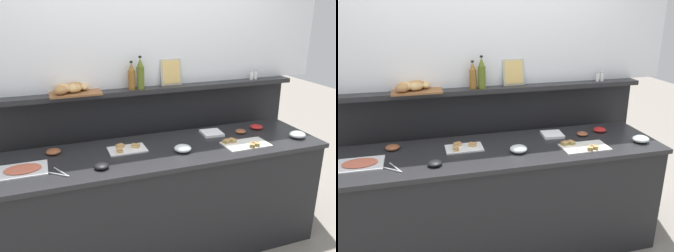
# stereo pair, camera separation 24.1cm
# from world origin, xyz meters

# --- Properties ---
(ground_plane) EXTENTS (12.00, 12.00, 0.00)m
(ground_plane) POSITION_xyz_m (0.00, 0.60, 0.00)
(ground_plane) COLOR gray
(buffet_counter) EXTENTS (2.61, 0.70, 0.92)m
(buffet_counter) POSITION_xyz_m (0.00, 0.00, 0.46)
(buffet_counter) COLOR black
(buffet_counter) RESTS_ON ground_plane
(back_ledge_unit) EXTENTS (2.89, 0.22, 1.30)m
(back_ledge_unit) POSITION_xyz_m (0.00, 0.53, 0.68)
(back_ledge_unit) COLOR black
(back_ledge_unit) RESTS_ON ground_plane
(upper_wall_panel) EXTENTS (3.49, 0.08, 1.30)m
(upper_wall_panel) POSITION_xyz_m (0.00, 0.55, 1.95)
(upper_wall_panel) COLOR white
(upper_wall_panel) RESTS_ON back_ledge_unit
(sandwich_platter_rear) EXTENTS (0.29, 0.18, 0.04)m
(sandwich_platter_rear) POSITION_xyz_m (-0.25, 0.07, 0.93)
(sandwich_platter_rear) COLOR white
(sandwich_platter_rear) RESTS_ON buffet_counter
(sandwich_platter_side) EXTENTS (0.36, 0.21, 0.04)m
(sandwich_platter_side) POSITION_xyz_m (0.65, -0.15, 0.93)
(sandwich_platter_side) COLOR white
(sandwich_platter_side) RESTS_ON buffet_counter
(cold_cuts_platter) EXTENTS (0.32, 0.23, 0.02)m
(cold_cuts_platter) POSITION_xyz_m (-0.99, -0.04, 0.93)
(cold_cuts_platter) COLOR white
(cold_cuts_platter) RESTS_ON buffet_counter
(glass_bowl_large) EXTENTS (0.13, 0.13, 0.05)m
(glass_bowl_large) POSITION_xyz_m (1.15, -0.15, 0.94)
(glass_bowl_large) COLOR silver
(glass_bowl_large) RESTS_ON buffet_counter
(glass_bowl_medium) EXTENTS (0.13, 0.13, 0.05)m
(glass_bowl_medium) POSITION_xyz_m (0.14, -0.10, 0.94)
(glass_bowl_medium) COLOR silver
(glass_bowl_medium) RESTS_ON buffet_counter
(condiment_bowl_red) EXTENTS (0.11, 0.11, 0.04)m
(condiment_bowl_red) POSITION_xyz_m (-0.78, 0.19, 0.94)
(condiment_bowl_red) COLOR brown
(condiment_bowl_red) RESTS_ON buffet_counter
(condiment_bowl_teal) EXTENTS (0.10, 0.10, 0.04)m
(condiment_bowl_teal) POSITION_xyz_m (-0.49, -0.18, 0.94)
(condiment_bowl_teal) COLOR black
(condiment_bowl_teal) RESTS_ON buffet_counter
(condiment_bowl_cream) EXTENTS (0.09, 0.09, 0.03)m
(condiment_bowl_cream) POSITION_xyz_m (0.76, 0.10, 0.93)
(condiment_bowl_cream) COLOR brown
(condiment_bowl_cream) RESTS_ON buffet_counter
(condiment_bowl_dark) EXTENTS (0.11, 0.11, 0.04)m
(condiment_bowl_dark) POSITION_xyz_m (0.95, 0.15, 0.94)
(condiment_bowl_dark) COLOR red
(condiment_bowl_dark) RESTS_ON buffet_counter
(serving_tongs) EXTENTS (0.15, 0.17, 0.01)m
(serving_tongs) POSITION_xyz_m (-0.76, -0.17, 0.92)
(serving_tongs) COLOR #B7BABF
(serving_tongs) RESTS_ON buffet_counter
(napkin_stack) EXTENTS (0.18, 0.18, 0.02)m
(napkin_stack) POSITION_xyz_m (0.51, 0.16, 0.93)
(napkin_stack) COLOR white
(napkin_stack) RESTS_ON buffet_counter
(vinegar_bottle_amber) EXTENTS (0.06, 0.06, 0.24)m
(vinegar_bottle_amber) POSITION_xyz_m (-0.11, 0.44, 1.41)
(vinegar_bottle_amber) COLOR #8E5B23
(vinegar_bottle_amber) RESTS_ON back_ledge_unit
(olive_oil_bottle) EXTENTS (0.06, 0.06, 0.28)m
(olive_oil_bottle) POSITION_xyz_m (-0.03, 0.43, 1.42)
(olive_oil_bottle) COLOR #56661E
(olive_oil_bottle) RESTS_ON back_ledge_unit
(salt_shaker) EXTENTS (0.03, 0.03, 0.09)m
(salt_shaker) POSITION_xyz_m (1.06, 0.45, 1.34)
(salt_shaker) COLOR white
(salt_shaker) RESTS_ON back_ledge_unit
(pepper_shaker) EXTENTS (0.03, 0.03, 0.09)m
(pepper_shaker) POSITION_xyz_m (1.10, 0.45, 1.34)
(pepper_shaker) COLOR white
(pepper_shaker) RESTS_ON back_ledge_unit
(bread_basket) EXTENTS (0.40, 0.27, 0.08)m
(bread_basket) POSITION_xyz_m (-0.60, 0.46, 1.34)
(bread_basket) COLOR brown
(bread_basket) RESTS_ON back_ledge_unit
(framed_picture) EXTENTS (0.19, 0.05, 0.23)m
(framed_picture) POSITION_xyz_m (0.26, 0.49, 1.41)
(framed_picture) COLOR #B2AD9E
(framed_picture) RESTS_ON back_ledge_unit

